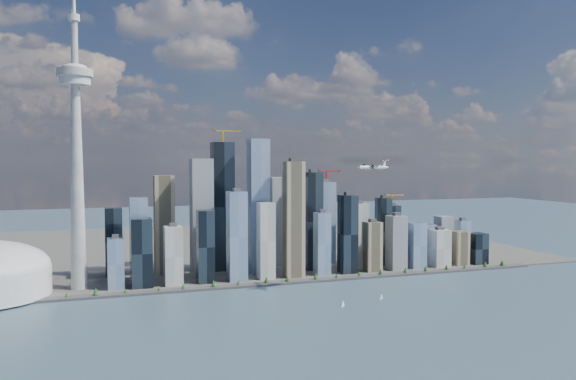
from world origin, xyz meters
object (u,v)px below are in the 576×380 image
object	(u,v)px
needle_tower	(76,147)
sailboat_west	(343,304)
sailboat_east	(381,297)
airplane	(373,167)

from	to	relation	value
needle_tower	sailboat_west	xyz separation A→B (m)	(369.88, -232.12, -232.45)
needle_tower	sailboat_west	distance (m)	494.70
needle_tower	sailboat_east	xyz separation A→B (m)	(445.02, -209.53, -232.90)
needle_tower	sailboat_east	bearing A→B (deg)	-25.21
sailboat_east	sailboat_west	bearing A→B (deg)	-176.29
airplane	sailboat_west	bearing A→B (deg)	-154.71
sailboat_west	airplane	bearing A→B (deg)	12.84
sailboat_west	sailboat_east	distance (m)	78.47
needle_tower	airplane	world-z (taller)	needle_tower
sailboat_east	airplane	bearing A→B (deg)	76.67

